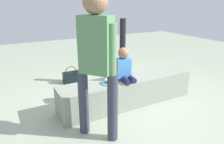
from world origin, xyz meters
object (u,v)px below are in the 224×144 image
adult_standing (96,54)px  water_bottle_far_side (138,84)px  gift_bag (74,94)px  child_seated (124,66)px  handbag_black_leather (71,77)px  cake_plate (109,82)px  water_bottle_near_gift (117,72)px

adult_standing → water_bottle_far_side: bearing=36.5°
water_bottle_far_side → gift_bag: bearing=177.1°
child_seated → adult_standing: size_ratio=0.29×
gift_bag → handbag_black_leather: size_ratio=0.98×
cake_plate → water_bottle_near_gift: bearing=55.2°
child_seated → gift_bag: bearing=143.9°
gift_bag → child_seated: bearing=-36.1°
cake_plate → gift_bag: 0.67m
handbag_black_leather → water_bottle_far_side: bearing=-43.1°
water_bottle_near_gift → handbag_black_leather: (-0.96, 0.12, 0.02)m
child_seated → gift_bag: (-0.63, 0.46, -0.49)m
water_bottle_near_gift → water_bottle_far_side: water_bottle_far_side is taller
water_bottle_far_side → adult_standing: bearing=-143.5°
water_bottle_far_side → handbag_black_leather: size_ratio=0.70×
gift_bag → water_bottle_near_gift: (1.19, 0.71, -0.05)m
water_bottle_near_gift → cake_plate: bearing=-124.8°
child_seated → handbag_black_leather: child_seated is taller
adult_standing → water_bottle_near_gift: adult_standing is taller
cake_plate → water_bottle_near_gift: size_ratio=1.08×
child_seated → cake_plate: child_seated is taller
handbag_black_leather → water_bottle_near_gift: bearing=-7.2°
water_bottle_near_gift → water_bottle_far_side: size_ratio=0.90×
adult_standing → gift_bag: bearing=87.7°
child_seated → adult_standing: (-0.67, -0.51, 0.37)m
adult_standing → handbag_black_leather: 2.02m
child_seated → water_bottle_near_gift: child_seated is taller
adult_standing → gift_bag: 1.29m
adult_standing → cake_plate: (0.40, 0.48, -0.56)m
child_seated → gift_bag: size_ratio=1.49×
water_bottle_near_gift → water_bottle_far_side: (-0.00, -0.77, 0.01)m
cake_plate → water_bottle_far_side: cake_plate is taller
water_bottle_far_side → cake_plate: bearing=-152.9°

